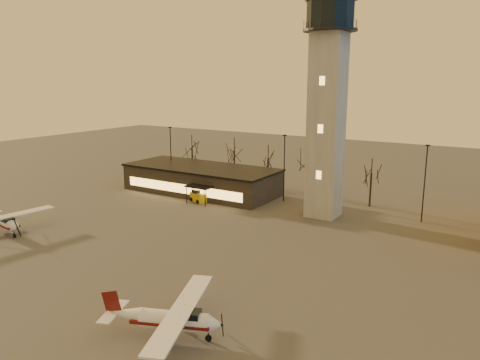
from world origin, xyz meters
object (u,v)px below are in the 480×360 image
object	(u,v)px
terminal	(201,179)
cessna_front	(176,324)
service_cart	(199,197)
control_tower	(328,94)
cessna_rear	(4,225)

from	to	relation	value
terminal	cessna_front	distance (m)	44.06
terminal	service_cart	xyz separation A→B (m)	(3.16, -4.96, -1.47)
control_tower	cessna_front	xyz separation A→B (m)	(2.79, -34.44, -15.20)
control_tower	cessna_rear	xyz separation A→B (m)	(-29.53, -27.40, -15.21)
control_tower	service_cart	distance (m)	24.66
service_cart	cessna_rear	bearing A→B (deg)	-91.31
control_tower	cessna_rear	world-z (taller)	control_tower
control_tower	cessna_front	world-z (taller)	control_tower
terminal	cessna_front	world-z (taller)	terminal
terminal	cessna_rear	bearing A→B (deg)	-104.39
cessna_front	service_cart	xyz separation A→B (m)	(-21.62, 31.46, -0.44)
cessna_front	cessna_rear	xyz separation A→B (m)	(-32.32, 7.04, -0.01)
service_cart	terminal	bearing A→B (deg)	144.90
cessna_front	terminal	bearing A→B (deg)	102.75
cessna_front	service_cart	distance (m)	38.17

